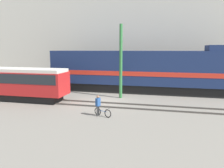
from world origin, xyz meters
The scene contains 9 objects.
ground_plane centered at (0.00, 0.00, 0.00)m, with size 120.00×120.00×0.00m, color slate.
track_near centered at (0.00, -1.26, 0.07)m, with size 60.00×1.51×0.14m.
track_far centered at (0.00, 5.37, 0.07)m, with size 60.00×1.51×0.14m.
building_backdrop centered at (0.00, 13.31, 6.51)m, with size 46.23×6.00×13.03m.
freight_locomotive centered at (2.72, 5.37, 2.52)m, with size 20.48×3.04×5.40m.
streetcar centered at (-8.87, -1.26, 1.80)m, with size 10.88×2.54×3.15m.
bicycle centered at (1.13, -4.43, 0.31)m, with size 1.48×0.73×0.67m.
person centered at (0.76, -4.43, 0.96)m, with size 0.34×0.42×1.60m.
utility_pole_left centered at (1.22, 2.05, 3.73)m, with size 0.31×0.31×7.45m.
Camera 1 is at (5.47, -19.63, 5.01)m, focal length 35.00 mm.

